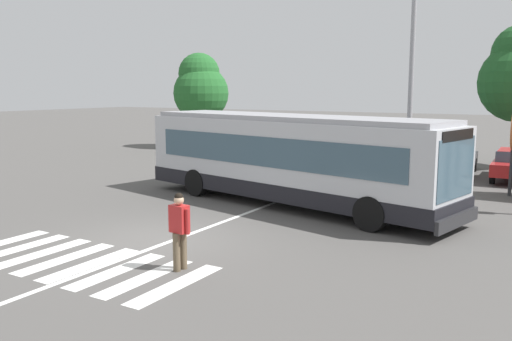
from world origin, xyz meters
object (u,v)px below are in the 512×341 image
at_px(parked_car_charcoal, 453,158).
at_px(background_tree_left, 200,88).
at_px(parked_car_blue, 344,152).
at_px(city_transit_bus, 289,159).
at_px(parked_car_silver, 397,154).
at_px(pedestrian_crossing_street, 179,227).
at_px(parked_car_champagne, 298,148).
at_px(twin_arm_street_lamp, 413,45).

bearing_deg(parked_car_charcoal, background_tree_left, 168.53).
bearing_deg(parked_car_blue, city_transit_bus, -79.37).
bearing_deg(parked_car_silver, pedestrian_crossing_street, -89.04).
bearing_deg(parked_car_champagne, city_transit_bus, -65.23).
bearing_deg(background_tree_left, parked_car_champagne, -20.85).
bearing_deg(city_transit_bus, twin_arm_street_lamp, 64.95).
relative_size(parked_car_blue, background_tree_left, 0.72).
bearing_deg(city_transit_bus, parked_car_silver, 85.45).
distance_m(parked_car_champagne, background_tree_left, 10.24).
xyz_separation_m(pedestrian_crossing_street, parked_car_silver, (-0.29, 17.29, -0.20)).
relative_size(city_transit_bus, pedestrian_crossing_street, 7.01).
bearing_deg(city_transit_bus, pedestrian_crossing_street, -81.47).
bearing_deg(parked_car_champagne, background_tree_left, 159.15).
bearing_deg(pedestrian_crossing_street, parked_car_silver, 90.96).
relative_size(parked_car_champagne, parked_car_charcoal, 0.98).
xyz_separation_m(parked_car_champagne, twin_arm_street_lamp, (7.10, -4.40, 4.86)).
xyz_separation_m(city_transit_bus, parked_car_silver, (0.80, 10.04, -0.82)).
distance_m(parked_car_champagne, parked_car_blue, 2.79).
relative_size(parked_car_silver, parked_car_charcoal, 0.98).
bearing_deg(twin_arm_street_lamp, pedestrian_crossing_street, -96.57).
relative_size(parked_car_champagne, parked_car_blue, 0.99).
distance_m(pedestrian_crossing_street, parked_car_champagne, 18.02).
bearing_deg(parked_car_blue, background_tree_left, 162.11).
bearing_deg(parked_car_charcoal, twin_arm_street_lamp, -101.49).
xyz_separation_m(parked_car_champagne, parked_car_silver, (5.35, 0.18, 0.00)).
bearing_deg(twin_arm_street_lamp, parked_car_champagne, 148.20).
bearing_deg(twin_arm_street_lamp, parked_car_charcoal, 78.51).
bearing_deg(pedestrian_crossing_street, city_transit_bus, 98.53).
relative_size(parked_car_charcoal, background_tree_left, 0.73).
distance_m(parked_car_champagne, parked_car_silver, 5.35).
relative_size(parked_car_blue, parked_car_charcoal, 0.99).
relative_size(parked_car_champagne, background_tree_left, 0.71).
bearing_deg(background_tree_left, city_transit_bus, -44.36).
bearing_deg(city_transit_bus, parked_car_champagne, 114.77).
height_order(parked_car_charcoal, background_tree_left, background_tree_left).
relative_size(city_transit_bus, parked_car_silver, 2.66).
height_order(city_transit_bus, parked_car_blue, city_transit_bus).
distance_m(pedestrian_crossing_street, parked_car_blue, 16.99).
height_order(city_transit_bus, twin_arm_street_lamp, twin_arm_street_lamp).
distance_m(parked_car_champagne, parked_car_charcoal, 7.99).
distance_m(parked_car_blue, background_tree_left, 12.86).
bearing_deg(pedestrian_crossing_street, parked_car_champagne, 108.23).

